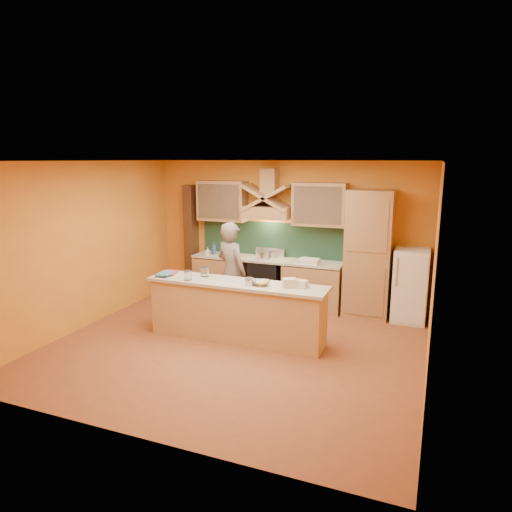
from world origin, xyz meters
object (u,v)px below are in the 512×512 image
at_px(person, 231,272).
at_px(mixing_bowl, 261,283).
at_px(stove, 266,282).
at_px(kitchen_scale, 249,282).
at_px(fridge, 410,285).

distance_m(person, mixing_bowl, 1.16).
height_order(stove, mixing_bowl, mixing_bowl).
bearing_deg(person, stove, -77.83).
bearing_deg(mixing_bowl, kitchen_scale, -156.85).
xyz_separation_m(fridge, kitchen_scale, (-2.25, -2.00, 0.34)).
bearing_deg(kitchen_scale, mixing_bowl, 8.40).
bearing_deg(person, kitchen_scale, 152.29).
height_order(fridge, mixing_bowl, fridge).
xyz_separation_m(stove, fridge, (2.70, 0.00, 0.20)).
height_order(fridge, person, person).
relative_size(fridge, mixing_bowl, 4.79).
distance_m(stove, fridge, 2.71).
xyz_separation_m(stove, person, (-0.23, -1.15, 0.44)).
distance_m(stove, person, 1.25).
bearing_deg(kitchen_scale, stove, 88.02).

